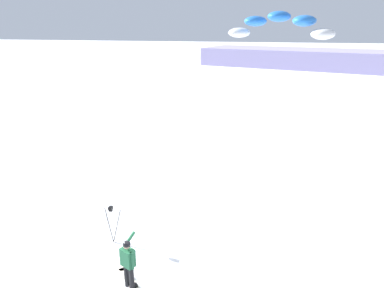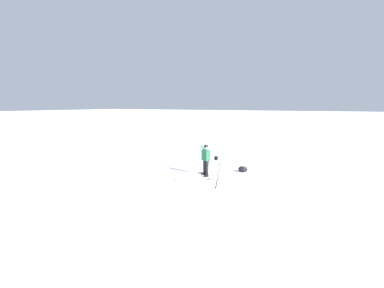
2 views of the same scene
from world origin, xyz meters
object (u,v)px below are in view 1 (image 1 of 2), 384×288
Objects in this scene: snowboarder at (128,260)px; snowboard at (131,282)px; camera_tripod at (111,217)px; traction_kite at (279,25)px.

snowboard is (0.03, -0.16, -0.93)m from snowboarder.
traction_kite is at bearing -129.65° from camera_tripod.
camera_tripod is (1.41, -1.91, 0.05)m from snowboarder.
camera_tripod is (1.38, -1.76, 0.98)m from snowboard.
camera_tripod is at bearing 50.35° from traction_kite.
traction_kite is at bearing -114.88° from snowboarder.
snowboarder is 0.34× the size of traction_kite.
traction_kite reaches higher than snowboarder.
snowboarder reaches higher than camera_tripod.
snowboarder is 11.01m from traction_kite.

